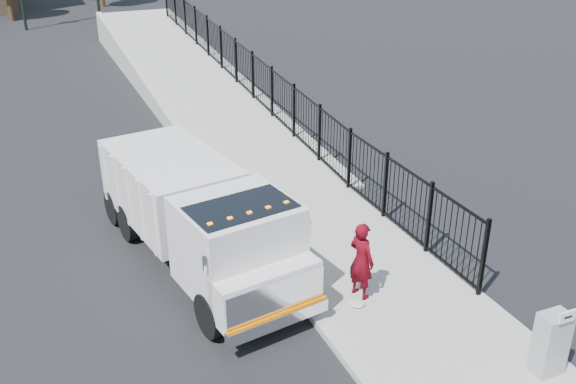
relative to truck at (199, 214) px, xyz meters
name	(u,v)px	position (x,y,z in m)	size (l,w,h in m)	color
ground	(292,287)	(1.57, -1.70, -1.38)	(120.00, 120.00, 0.00)	black
sidewalk	(414,314)	(3.50, -3.70, -1.32)	(3.55, 12.00, 0.12)	#9E998E
curb	(332,336)	(1.57, -3.70, -1.30)	(0.30, 12.00, 0.16)	#ADAAA3
ramp	(192,90)	(3.70, 14.30, -1.38)	(3.95, 24.00, 1.70)	#9E998E
iron_fence	(253,91)	(5.12, 10.30, -0.48)	(0.10, 28.00, 1.80)	black
truck	(199,214)	(0.00, 0.00, 0.00)	(3.41, 7.43, 2.45)	black
worker	(361,260)	(2.74, -2.70, -0.38)	(0.64, 0.42, 1.75)	#56040E
utility_cabinet	(550,343)	(4.67, -6.17, -0.63)	(0.55, 0.40, 1.25)	gray
arrow_sign	(567,317)	(4.67, -6.39, 0.10)	(0.35, 0.04, 0.22)	white
debris	(357,303)	(2.51, -3.01, -1.22)	(0.33, 0.33, 0.08)	silver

